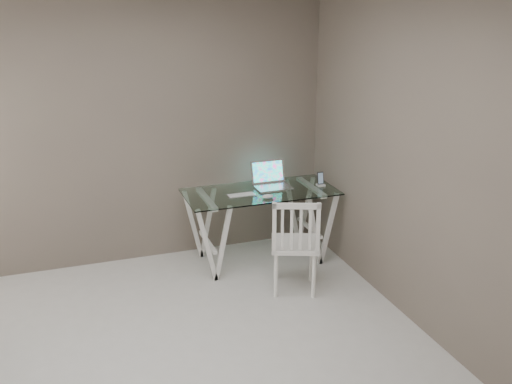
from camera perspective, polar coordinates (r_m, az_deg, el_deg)
room at (r=3.41m, az=-9.62°, el=4.38°), size 4.50×4.52×2.71m
desk at (r=5.76m, az=0.42°, el=-3.34°), size 1.50×0.70×0.75m
chair at (r=5.10m, az=3.94°, el=-4.97°), size 0.54×0.54×0.91m
laptop at (r=5.77m, az=1.48°, el=1.15°), size 0.36×0.32×0.25m
keyboard at (r=5.52m, az=-1.49°, el=-0.30°), size 0.27×0.12×0.01m
mouse at (r=5.43m, az=1.18°, el=-0.44°), size 0.11×0.07×0.04m
phone_dock at (r=5.83m, az=6.47°, el=1.00°), size 0.08×0.08×0.14m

